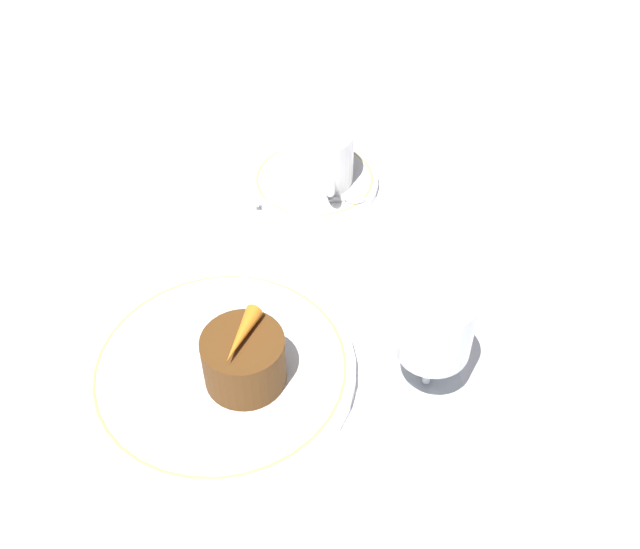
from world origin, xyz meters
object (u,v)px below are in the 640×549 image
object	(u,v)px
coffee_cup	(317,155)
fork	(238,240)
dessert_cake	(244,360)
wine_glass	(435,331)
dinner_plate	(222,370)

from	to	relation	value
coffee_cup	fork	bearing A→B (deg)	-55.59
dessert_cake	fork	bearing A→B (deg)	172.32
wine_glass	fork	bearing A→B (deg)	-150.13
dinner_plate	wine_glass	xyz separation A→B (m)	(0.05, 0.17, 0.06)
coffee_cup	wine_glass	size ratio (longest dim) A/B	0.97
coffee_cup	dessert_cake	world-z (taller)	coffee_cup
dinner_plate	wine_glass	distance (m)	0.19
dinner_plate	dessert_cake	xyz separation A→B (m)	(0.02, 0.02, 0.03)
fork	dinner_plate	bearing A→B (deg)	-14.71
coffee_cup	wine_glass	bearing A→B (deg)	4.67
coffee_cup	fork	distance (m)	0.13
dinner_plate	coffee_cup	bearing A→B (deg)	148.28
wine_glass	fork	world-z (taller)	wine_glass
wine_glass	dessert_cake	distance (m)	0.16
coffee_cup	dessert_cake	bearing A→B (deg)	-26.62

